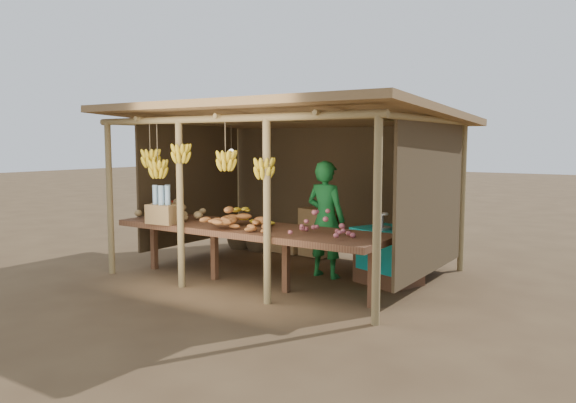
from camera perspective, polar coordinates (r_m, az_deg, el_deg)
The scene contains 13 objects.
ground at distance 8.38m, azimuth -0.00°, elevation -7.16°, with size 60.00×60.00×0.00m, color brown.
stall_structure at distance 8.14m, azimuth -0.47°, elevation 6.04°, with size 4.70×3.50×2.43m.
counter at distance 7.47m, azimuth -4.03°, elevation -3.01°, with size 3.90×1.05×0.80m.
potato_heap at distance 8.43m, azimuth -11.55°, elevation -0.40°, with size 1.06×0.64×0.37m, color #997E4F, non-canonical shape.
sweet_potato_heap at distance 7.24m, azimuth -4.99°, elevation -1.39°, with size 0.98×0.59×0.36m, color #A35F2A, non-canonical shape.
onion_heap at distance 6.64m, azimuth 3.42°, elevation -2.09°, with size 0.70×0.42×0.35m, color #A85159, non-canonical shape.
banana_pile at distance 7.56m, azimuth -4.16°, elevation -1.12°, with size 0.56×0.33×0.35m, color yellow, non-canonical shape.
tomato_basin at distance 9.00m, azimuth -12.13°, elevation -0.68°, with size 0.38×0.38×0.20m.
bottle_box at distance 7.90m, azimuth -12.44°, elevation -0.72°, with size 0.45×0.37×0.53m.
vendor at distance 7.95m, azimuth 3.86°, elevation -1.81°, with size 0.60×0.40×1.66m, color #186F2D.
tarp_crate at distance 7.75m, azimuth 10.18°, elevation -5.29°, with size 1.02×0.95×0.98m.
carton_stack at distance 9.51m, azimuth 2.00°, elevation -3.40°, with size 1.11×0.48×0.80m.
burlap_sacks at distance 10.07m, azimuth -4.01°, elevation -3.36°, with size 0.88×0.46×0.62m.
Camera 1 is at (4.50, -6.80, 1.91)m, focal length 35.00 mm.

